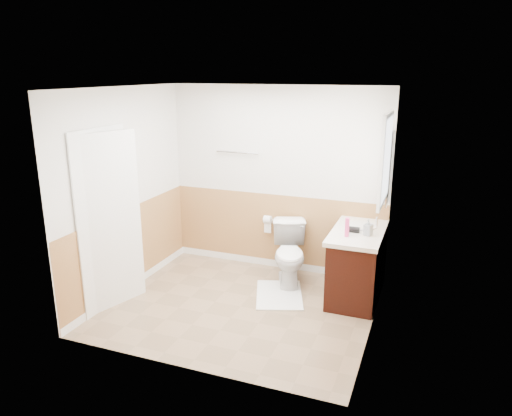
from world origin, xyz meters
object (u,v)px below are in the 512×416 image
at_px(toilet, 290,254).
at_px(soap_dispenser, 368,227).
at_px(bath_mat, 279,295).
at_px(vanity_cabinet, 357,266).
at_px(lotion_bottle, 347,227).

bearing_deg(toilet, soap_dispenser, -32.31).
bearing_deg(bath_mat, soap_dispenser, 10.98).
height_order(bath_mat, soap_dispenser, soap_dispenser).
relative_size(vanity_cabinet, lotion_bottle, 5.00).
xyz_separation_m(toilet, soap_dispenser, (1.00, -0.23, 0.55)).
height_order(vanity_cabinet, lotion_bottle, lotion_bottle).
bearing_deg(vanity_cabinet, soap_dispenser, -49.35).
xyz_separation_m(vanity_cabinet, lotion_bottle, (-0.10, -0.27, 0.56)).
height_order(bath_mat, vanity_cabinet, vanity_cabinet).
relative_size(bath_mat, soap_dispenser, 4.21).
distance_m(toilet, bath_mat, 0.57).
height_order(toilet, vanity_cabinet, vanity_cabinet).
height_order(lotion_bottle, soap_dispenser, lotion_bottle).
xyz_separation_m(bath_mat, lotion_bottle, (0.78, 0.06, 0.95)).
distance_m(vanity_cabinet, soap_dispenser, 0.58).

